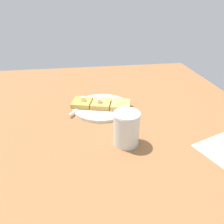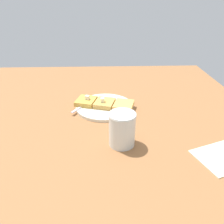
{
  "view_description": "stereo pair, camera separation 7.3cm",
  "coord_description": "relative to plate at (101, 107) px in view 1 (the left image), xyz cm",
  "views": [
    {
      "loc": [
        -4.64,
        -71.22,
        42.82
      ],
      "look_at": [
        4.99,
        -6.76,
        7.15
      ],
      "focal_mm": 35.0,
      "sensor_mm": 36.0,
      "label": 1
    },
    {
      "loc": [
        2.62,
        -71.89,
        42.82
      ],
      "look_at": [
        4.99,
        -6.76,
        7.15
      ],
      "focal_mm": 35.0,
      "sensor_mm": 36.0,
      "label": 2
    }
  ],
  "objects": [
    {
      "name": "toast_slice_right",
      "position": [
        7.37,
        -2.07,
        1.4
      ],
      "size": [
        9.13,
        9.86,
        1.81
      ],
      "primitive_type": "cube",
      "rotation": [
        0.0,
        0.0,
        -0.27
      ],
      "color": "tan",
      "rests_on": "plate"
    },
    {
      "name": "syrup_jar",
      "position": [
        5.03,
        -23.61,
        4.09
      ],
      "size": [
        7.97,
        7.97,
        10.35
      ],
      "color": "#5E290F",
      "rests_on": "table_surface"
    },
    {
      "name": "table_surface",
      "position": [
        -2.47,
        -5.05,
        -1.95
      ],
      "size": [
        121.46,
        121.46,
        2.65
      ],
      "primitive_type": "cube",
      "color": "#936038",
      "rests_on": "ground"
    },
    {
      "name": "plate",
      "position": [
        0.0,
        0.0,
        0.0
      ],
      "size": [
        22.76,
        22.76,
        1.11
      ],
      "color": "silver",
      "rests_on": "table_surface"
    },
    {
      "name": "toast_slice_middle",
      "position": [
        0.0,
        -0.0,
        1.4
      ],
      "size": [
        9.13,
        9.86,
        1.81
      ],
      "primitive_type": "cube",
      "rotation": [
        0.0,
        0.0,
        -0.27
      ],
      "color": "tan",
      "rests_on": "plate"
    },
    {
      "name": "toast_slice_left",
      "position": [
        -7.37,
        2.07,
        1.4
      ],
      "size": [
        9.13,
        9.86,
        1.81
      ],
      "primitive_type": "cube",
      "rotation": [
        0.0,
        0.0,
        -0.27
      ],
      "color": "gold",
      "rests_on": "plate"
    },
    {
      "name": "butter_pat_secondary",
      "position": [
        -0.79,
        -0.52,
        3.1
      ],
      "size": [
        1.44,
        1.6,
        1.59
      ],
      "primitive_type": "cube",
      "rotation": [
        0.0,
        0.0,
        1.56
      ],
      "color": "#F9F1C1",
      "rests_on": "toast_slice_middle"
    },
    {
      "name": "fork",
      "position": [
        -7.3,
        1.67,
        0.67
      ],
      "size": [
        9.81,
        14.26,
        0.36
      ],
      "color": "silver",
      "rests_on": "plate"
    },
    {
      "name": "butter_pat_primary",
      "position": [
        -6.82,
        1.98,
        3.1
      ],
      "size": [
        1.97,
        1.88,
        1.59
      ],
      "primitive_type": "cube",
      "rotation": [
        0.0,
        0.0,
        2.8
      ],
      "color": "#F8EAC9",
      "rests_on": "toast_slice_left"
    }
  ]
}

